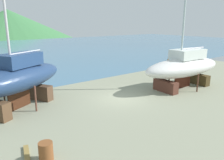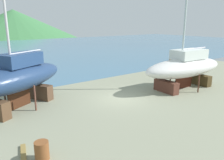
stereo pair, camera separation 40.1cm
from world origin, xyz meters
The scene contains 8 objects.
ground_plane centered at (0.00, -5.59, 0.00)m, with size 47.69×47.69×0.00m, color gray.
sea_water centered at (0.00, 36.76, 0.00)m, with size 154.98×60.84×0.01m, color teal.
headland_hill centered at (28.21, 141.51, 0.00)m, with size 119.60×119.60×27.04m, color #3D7944.
sailboat_large_starboard centered at (6.59, -1.15, 1.98)m, with size 9.22×3.51×13.20m.
sailboat_small_center centered at (-6.92, 2.88, 2.17)m, with size 8.45×6.20×12.57m.
worker centered at (10.39, 3.62, 0.90)m, with size 0.48×0.33×1.74m.
barrel_ochre centered at (-8.01, -4.36, 0.43)m, with size 0.63×0.63×0.86m, color brown.
timber_long_aft centered at (-8.63, -3.66, 0.06)m, with size 2.01×0.23×0.11m, color olive.
Camera 2 is at (-10.92, -13.41, 5.96)m, focal length 36.53 mm.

